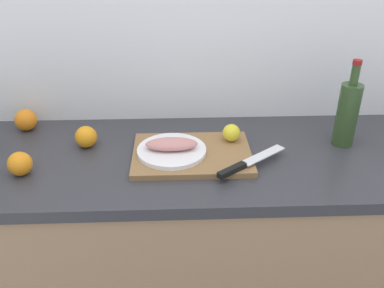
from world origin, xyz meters
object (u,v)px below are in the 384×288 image
(cutting_board, at_px, (192,154))
(chef_knife, at_px, (244,164))
(lemon_0, at_px, (231,133))
(wine_bottle, at_px, (347,113))
(orange_0, at_px, (26,120))
(white_plate, at_px, (172,151))
(fish_fillet, at_px, (172,144))

(cutting_board, xyz_separation_m, chef_knife, (0.16, -0.10, 0.02))
(chef_knife, height_order, lemon_0, lemon_0)
(chef_knife, distance_m, wine_bottle, 0.43)
(cutting_board, relative_size, orange_0, 4.88)
(white_plate, xyz_separation_m, chef_knife, (0.23, -0.10, 0.00))
(fish_fillet, xyz_separation_m, wine_bottle, (0.61, 0.08, 0.07))
(white_plate, bearing_deg, wine_bottle, 7.09)
(fish_fillet, relative_size, orange_0, 2.14)
(fish_fillet, relative_size, chef_knife, 0.71)
(white_plate, xyz_separation_m, fish_fillet, (0.00, 0.00, 0.03))
(white_plate, bearing_deg, fish_fillet, 90.00)
(cutting_board, distance_m, wine_bottle, 0.56)
(white_plate, height_order, orange_0, orange_0)
(cutting_board, relative_size, fish_fillet, 2.28)
(chef_knife, bearing_deg, cutting_board, 110.20)
(lemon_0, bearing_deg, fish_fillet, -159.69)
(cutting_board, bearing_deg, white_plate, -177.43)
(lemon_0, distance_m, orange_0, 0.78)
(fish_fillet, height_order, orange_0, orange_0)
(white_plate, xyz_separation_m, wine_bottle, (0.61, 0.08, 0.09))
(white_plate, relative_size, lemon_0, 3.78)
(chef_knife, height_order, orange_0, orange_0)
(lemon_0, xyz_separation_m, orange_0, (-0.77, 0.16, -0.01))
(chef_knife, bearing_deg, white_plate, 119.29)
(orange_0, bearing_deg, wine_bottle, -7.71)
(white_plate, bearing_deg, chef_knife, -23.48)
(white_plate, distance_m, chef_knife, 0.25)
(fish_fillet, relative_size, wine_bottle, 0.56)
(fish_fillet, distance_m, orange_0, 0.60)
(chef_knife, bearing_deg, lemon_0, 58.83)
(lemon_0, bearing_deg, cutting_board, -152.20)
(fish_fillet, xyz_separation_m, orange_0, (-0.56, 0.24, -0.01))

